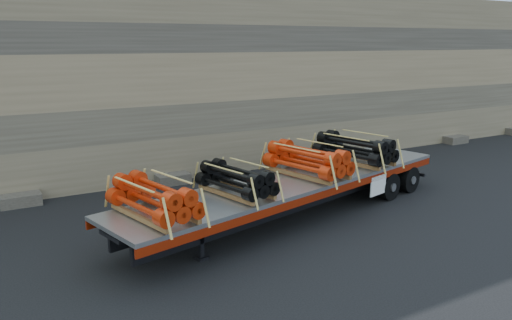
{
  "coord_description": "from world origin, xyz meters",
  "views": [
    {
      "loc": [
        -8.9,
        -11.85,
        4.99
      ],
      "look_at": [
        -1.58,
        1.1,
        1.45
      ],
      "focal_mm": 35.0,
      "sensor_mm": 36.0,
      "label": 1
    }
  ],
  "objects_px": {
    "trailer": "(294,198)",
    "bundle_front": "(154,199)",
    "bundle_midrear": "(307,161)",
    "bundle_rear": "(355,149)",
    "bundle_midfront": "(236,181)"
  },
  "relations": [
    {
      "from": "trailer",
      "to": "bundle_front",
      "type": "height_order",
      "value": "bundle_front"
    },
    {
      "from": "trailer",
      "to": "bundle_midrear",
      "type": "height_order",
      "value": "bundle_midrear"
    },
    {
      "from": "bundle_front",
      "to": "bundle_rear",
      "type": "distance_m",
      "value": 7.51
    },
    {
      "from": "trailer",
      "to": "bundle_midfront",
      "type": "xyz_separation_m",
      "value": [
        -2.13,
        -0.52,
        0.95
      ]
    },
    {
      "from": "trailer",
      "to": "bundle_rear",
      "type": "bearing_deg",
      "value": 0.0
    },
    {
      "from": "bundle_rear",
      "to": "trailer",
      "type": "bearing_deg",
      "value": -180.0
    },
    {
      "from": "bundle_front",
      "to": "bundle_midfront",
      "type": "height_order",
      "value": "bundle_front"
    },
    {
      "from": "trailer",
      "to": "bundle_midrear",
      "type": "bearing_deg",
      "value": -0.0
    },
    {
      "from": "bundle_front",
      "to": "bundle_rear",
      "type": "xyz_separation_m",
      "value": [
        7.29,
        1.78,
        0.03
      ]
    },
    {
      "from": "bundle_rear",
      "to": "bundle_front",
      "type": "bearing_deg",
      "value": 180.0
    },
    {
      "from": "bundle_front",
      "to": "bundle_midrear",
      "type": "bearing_deg",
      "value": -0.0
    },
    {
      "from": "bundle_front",
      "to": "bundle_rear",
      "type": "height_order",
      "value": "bundle_rear"
    },
    {
      "from": "bundle_midfront",
      "to": "bundle_front",
      "type": "bearing_deg",
      "value": 180.0
    },
    {
      "from": "bundle_midfront",
      "to": "bundle_rear",
      "type": "xyz_separation_m",
      "value": [
        4.93,
        1.2,
        0.07
      ]
    },
    {
      "from": "bundle_midrear",
      "to": "bundle_rear",
      "type": "relative_size",
      "value": 0.99
    }
  ]
}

